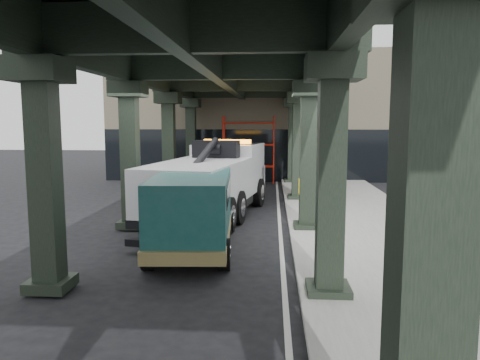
% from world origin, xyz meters
% --- Properties ---
extents(ground, '(90.00, 90.00, 0.00)m').
position_xyz_m(ground, '(0.00, 0.00, 0.00)').
color(ground, black).
rests_on(ground, ground).
extents(sidewalk, '(5.00, 40.00, 0.15)m').
position_xyz_m(sidewalk, '(4.50, 2.00, 0.07)').
color(sidewalk, gray).
rests_on(sidewalk, ground).
extents(lane_stripe, '(0.12, 38.00, 0.01)m').
position_xyz_m(lane_stripe, '(1.70, 2.00, 0.01)').
color(lane_stripe, silver).
rests_on(lane_stripe, ground).
extents(viaduct, '(7.40, 32.00, 6.40)m').
position_xyz_m(viaduct, '(-0.40, 2.00, 5.46)').
color(viaduct, black).
rests_on(viaduct, ground).
extents(building, '(22.00, 10.00, 8.00)m').
position_xyz_m(building, '(2.00, 20.00, 4.00)').
color(building, '#C6B793').
rests_on(building, ground).
extents(scaffolding, '(3.08, 0.88, 4.00)m').
position_xyz_m(scaffolding, '(0.00, 14.64, 2.11)').
color(scaffolding, red).
rests_on(scaffolding, ground).
extents(tow_truck, '(4.05, 9.67, 3.08)m').
position_xyz_m(tow_truck, '(-0.85, 4.30, 1.50)').
color(tow_truck, black).
rests_on(tow_truck, ground).
extents(towed_van, '(2.49, 5.61, 2.23)m').
position_xyz_m(towed_van, '(-0.82, -0.57, 1.20)').
color(towed_van, '#134543').
rests_on(towed_van, ground).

